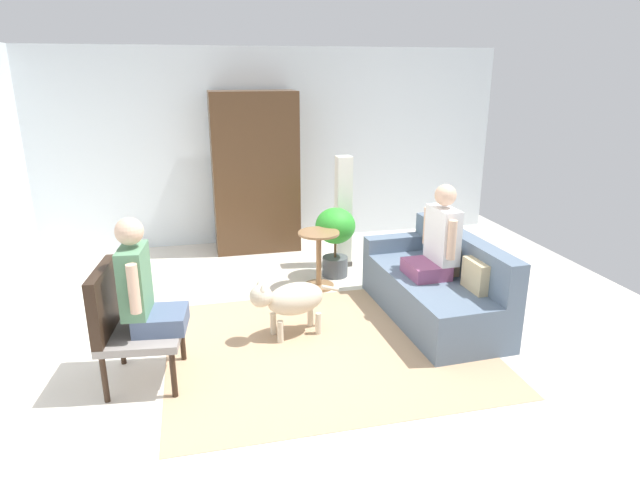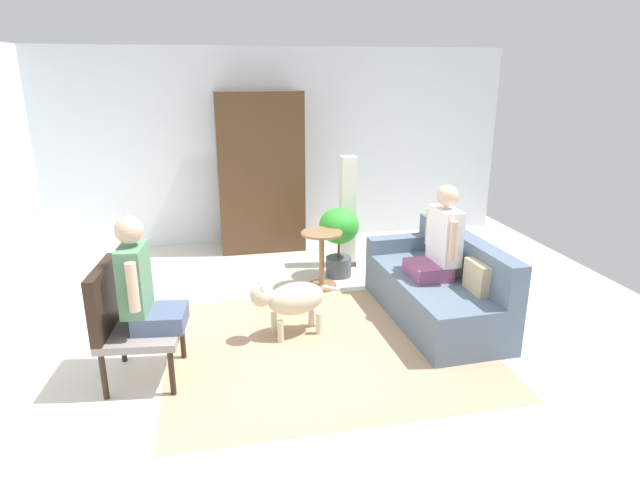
{
  "view_description": "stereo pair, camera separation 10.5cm",
  "coord_description": "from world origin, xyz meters",
  "px_view_note": "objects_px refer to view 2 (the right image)",
  "views": [
    {
      "loc": [
        -0.99,
        -4.35,
        2.35
      ],
      "look_at": [
        0.0,
        -0.18,
        0.99
      ],
      "focal_mm": 30.05,
      "sensor_mm": 36.0,
      "label": 1
    },
    {
      "loc": [
        -0.89,
        -4.37,
        2.35
      ],
      "look_at": [
        0.0,
        -0.18,
        0.99
      ],
      "focal_mm": 30.05,
      "sensor_mm": 36.0,
      "label": 2
    }
  ],
  "objects_px": {
    "armchair": "(124,316)",
    "potted_plant": "(339,234)",
    "couch": "(438,288)",
    "column_lamp": "(347,213)",
    "dog": "(291,299)",
    "armoire_cabinet": "(260,172)",
    "person_on_armchair": "(142,284)",
    "round_end_table": "(322,256)",
    "person_on_couch": "(440,241)"
  },
  "relations": [
    {
      "from": "armchair",
      "to": "person_on_couch",
      "type": "relative_size",
      "value": 1.07
    },
    {
      "from": "couch",
      "to": "dog",
      "type": "height_order",
      "value": "couch"
    },
    {
      "from": "couch",
      "to": "armoire_cabinet",
      "type": "xyz_separation_m",
      "value": [
        -1.46,
        2.54,
        0.74
      ]
    },
    {
      "from": "person_on_couch",
      "to": "dog",
      "type": "height_order",
      "value": "person_on_couch"
    },
    {
      "from": "armchair",
      "to": "person_on_armchair",
      "type": "bearing_deg",
      "value": -6.39
    },
    {
      "from": "couch",
      "to": "column_lamp",
      "type": "bearing_deg",
      "value": 107.1
    },
    {
      "from": "person_on_armchair",
      "to": "round_end_table",
      "type": "relative_size",
      "value": 1.37
    },
    {
      "from": "armchair",
      "to": "column_lamp",
      "type": "xyz_separation_m",
      "value": [
        2.34,
        2.15,
        0.14
      ]
    },
    {
      "from": "person_on_armchair",
      "to": "armoire_cabinet",
      "type": "bearing_deg",
      "value": 68.37
    },
    {
      "from": "potted_plant",
      "to": "column_lamp",
      "type": "xyz_separation_m",
      "value": [
        0.19,
        0.34,
        0.15
      ]
    },
    {
      "from": "round_end_table",
      "to": "column_lamp",
      "type": "xyz_separation_m",
      "value": [
        0.46,
        0.65,
        0.3
      ]
    },
    {
      "from": "dog",
      "to": "armoire_cabinet",
      "type": "relative_size",
      "value": 0.41
    },
    {
      "from": "couch",
      "to": "armoire_cabinet",
      "type": "distance_m",
      "value": 3.02
    },
    {
      "from": "person_on_armchair",
      "to": "potted_plant",
      "type": "height_order",
      "value": "person_on_armchair"
    },
    {
      "from": "person_on_armchair",
      "to": "armoire_cabinet",
      "type": "distance_m",
      "value": 3.33
    },
    {
      "from": "person_on_armchair",
      "to": "dog",
      "type": "bearing_deg",
      "value": 21.14
    },
    {
      "from": "person_on_couch",
      "to": "dog",
      "type": "relative_size",
      "value": 1.04
    },
    {
      "from": "armchair",
      "to": "potted_plant",
      "type": "bearing_deg",
      "value": 40.1
    },
    {
      "from": "dog",
      "to": "armoire_cabinet",
      "type": "xyz_separation_m",
      "value": [
        0.01,
        2.62,
        0.69
      ]
    },
    {
      "from": "armchair",
      "to": "potted_plant",
      "type": "xyz_separation_m",
      "value": [
        2.15,
        1.81,
        -0.02
      ]
    },
    {
      "from": "couch",
      "to": "column_lamp",
      "type": "height_order",
      "value": "column_lamp"
    },
    {
      "from": "armchair",
      "to": "armoire_cabinet",
      "type": "height_order",
      "value": "armoire_cabinet"
    },
    {
      "from": "couch",
      "to": "column_lamp",
      "type": "xyz_separation_m",
      "value": [
        -0.5,
        1.62,
        0.37
      ]
    },
    {
      "from": "armchair",
      "to": "round_end_table",
      "type": "distance_m",
      "value": 2.42
    },
    {
      "from": "person_on_armchair",
      "to": "column_lamp",
      "type": "distance_m",
      "value": 3.08
    },
    {
      "from": "person_on_armchair",
      "to": "column_lamp",
      "type": "xyz_separation_m",
      "value": [
        2.18,
        2.17,
        -0.12
      ]
    },
    {
      "from": "column_lamp",
      "to": "potted_plant",
      "type": "bearing_deg",
      "value": -119.0
    },
    {
      "from": "couch",
      "to": "armchair",
      "type": "height_order",
      "value": "armchair"
    },
    {
      "from": "couch",
      "to": "person_on_couch",
      "type": "relative_size",
      "value": 2.02
    },
    {
      "from": "couch",
      "to": "armchair",
      "type": "xyz_separation_m",
      "value": [
        -2.84,
        -0.53,
        0.24
      ]
    },
    {
      "from": "person_on_couch",
      "to": "person_on_armchair",
      "type": "height_order",
      "value": "person_on_couch"
    },
    {
      "from": "person_on_armchair",
      "to": "column_lamp",
      "type": "bearing_deg",
      "value": 44.86
    },
    {
      "from": "armchair",
      "to": "armoire_cabinet",
      "type": "bearing_deg",
      "value": 65.74
    },
    {
      "from": "armchair",
      "to": "person_on_armchair",
      "type": "relative_size",
      "value": 1.07
    },
    {
      "from": "dog",
      "to": "person_on_armchair",
      "type": "bearing_deg",
      "value": -158.86
    },
    {
      "from": "couch",
      "to": "person_on_armchair",
      "type": "distance_m",
      "value": 2.78
    },
    {
      "from": "armoire_cabinet",
      "to": "dog",
      "type": "bearing_deg",
      "value": -90.29
    },
    {
      "from": "dog",
      "to": "potted_plant",
      "type": "xyz_separation_m",
      "value": [
        0.78,
        1.36,
        0.16
      ]
    },
    {
      "from": "armchair",
      "to": "couch",
      "type": "bearing_deg",
      "value": 10.58
    },
    {
      "from": "person_on_armchair",
      "to": "dog",
      "type": "height_order",
      "value": "person_on_armchair"
    },
    {
      "from": "couch",
      "to": "potted_plant",
      "type": "height_order",
      "value": "same"
    },
    {
      "from": "person_on_couch",
      "to": "column_lamp",
      "type": "distance_m",
      "value": 1.71
    },
    {
      "from": "couch",
      "to": "person_on_armchair",
      "type": "xyz_separation_m",
      "value": [
        -2.68,
        -0.55,
        0.49
      ]
    },
    {
      "from": "round_end_table",
      "to": "armoire_cabinet",
      "type": "bearing_deg",
      "value": 107.68
    },
    {
      "from": "person_on_armchair",
      "to": "armoire_cabinet",
      "type": "height_order",
      "value": "armoire_cabinet"
    },
    {
      "from": "potted_plant",
      "to": "dog",
      "type": "bearing_deg",
      "value": -119.86
    },
    {
      "from": "couch",
      "to": "armoire_cabinet",
      "type": "bearing_deg",
      "value": 119.87
    },
    {
      "from": "armchair",
      "to": "person_on_armchair",
      "type": "distance_m",
      "value": 0.3
    },
    {
      "from": "armchair",
      "to": "potted_plant",
      "type": "relative_size",
      "value": 1.15
    },
    {
      "from": "person_on_couch",
      "to": "person_on_armchair",
      "type": "distance_m",
      "value": 2.71
    }
  ]
}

